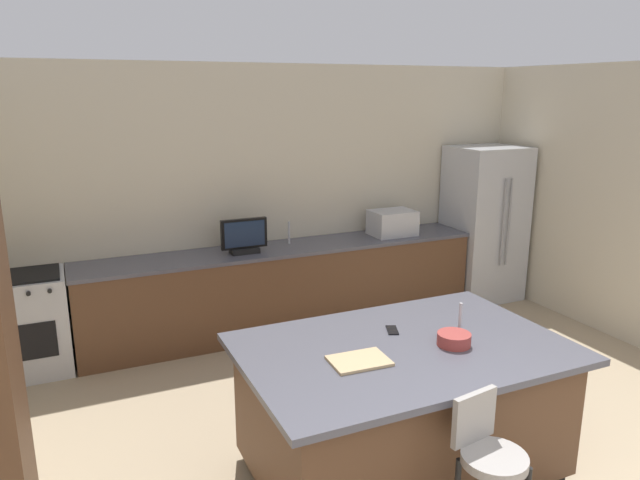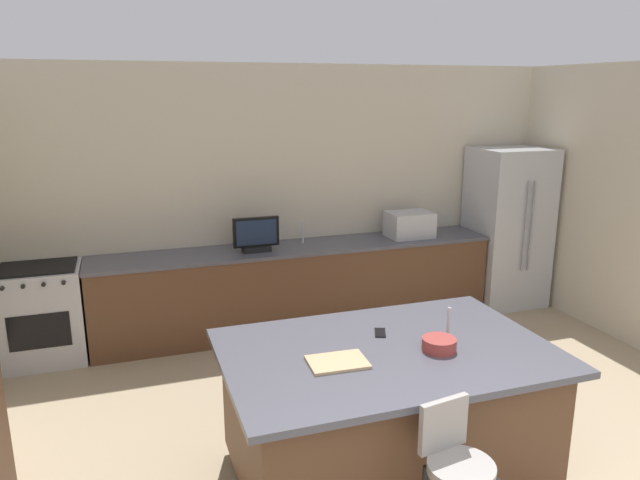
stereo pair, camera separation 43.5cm
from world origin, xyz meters
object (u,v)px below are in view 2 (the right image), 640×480
(fruit_bowl, at_px, (439,344))
(cutting_board, at_px, (337,362))
(tv_monitor, at_px, (256,236))
(kitchen_island, at_px, (386,413))
(refrigerator, at_px, (507,227))
(bar_stool_center, at_px, (456,478))
(microwave, at_px, (409,224))
(tv_remote, at_px, (438,341))
(range_oven, at_px, (43,314))
(cell_phone, at_px, (380,333))

(fruit_bowl, bearing_deg, cutting_board, 177.27)
(fruit_bowl, height_order, cutting_board, fruit_bowl)
(tv_monitor, height_order, fruit_bowl, tv_monitor)
(kitchen_island, relative_size, cutting_board, 5.94)
(fruit_bowl, bearing_deg, refrigerator, 47.75)
(bar_stool_center, relative_size, cutting_board, 2.76)
(tv_monitor, relative_size, cutting_board, 1.34)
(refrigerator, distance_m, tv_monitor, 2.98)
(kitchen_island, bearing_deg, tv_monitor, 95.76)
(microwave, distance_m, fruit_bowl, 2.97)
(kitchen_island, bearing_deg, tv_remote, -2.37)
(tv_monitor, relative_size, tv_remote, 2.73)
(microwave, relative_size, bar_stool_center, 0.51)
(range_oven, relative_size, cutting_board, 2.65)
(refrigerator, distance_m, fruit_bowl, 3.61)
(bar_stool_center, height_order, fruit_bowl, fruit_bowl)
(kitchen_island, relative_size, cell_phone, 13.65)
(microwave, relative_size, cell_phone, 3.20)
(tv_remote, bearing_deg, cutting_board, -145.67)
(kitchen_island, relative_size, microwave, 4.27)
(tv_remote, bearing_deg, cell_phone, 167.69)
(tv_monitor, xyz_separation_m, bar_stool_center, (0.25, -3.39, -0.49))
(microwave, relative_size, fruit_bowl, 2.26)
(tv_remote, bearing_deg, bar_stool_center, -84.76)
(tv_monitor, bearing_deg, kitchen_island, -84.24)
(refrigerator, xyz_separation_m, range_oven, (-5.00, 0.05, -0.46))
(bar_stool_center, bearing_deg, cell_phone, 77.74)
(kitchen_island, distance_m, tv_remote, 0.57)
(cell_phone, bearing_deg, kitchen_island, -80.89)
(range_oven, distance_m, cutting_board, 3.33)
(kitchen_island, height_order, fruit_bowl, fruit_bowl)
(fruit_bowl, relative_size, cell_phone, 1.41)
(range_oven, xyz_separation_m, fruit_bowl, (2.57, -2.72, 0.49))
(range_oven, xyz_separation_m, tv_monitor, (2.02, -0.05, 0.60))
(range_oven, distance_m, bar_stool_center, 4.12)
(refrigerator, height_order, cell_phone, refrigerator)
(bar_stool_center, relative_size, cell_phone, 6.34)
(fruit_bowl, bearing_deg, range_oven, 133.40)
(cutting_board, bearing_deg, tv_remote, 6.02)
(fruit_bowl, xyz_separation_m, tv_remote, (0.06, 0.11, -0.03))
(fruit_bowl, bearing_deg, bar_stool_center, -112.34)
(bar_stool_center, bearing_deg, tv_monitor, 85.22)
(microwave, xyz_separation_m, cell_phone, (-1.42, -2.36, -0.12))
(tv_monitor, distance_m, tv_remote, 2.63)
(cutting_board, bearing_deg, fruit_bowl, -2.73)
(bar_stool_center, bearing_deg, fruit_bowl, 58.63)
(kitchen_island, relative_size, tv_remote, 12.05)
(refrigerator, xyz_separation_m, tv_monitor, (-2.97, -0.00, 0.14))
(kitchen_island, relative_size, bar_stool_center, 2.16)
(fruit_bowl, height_order, tv_remote, fruit_bowl)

